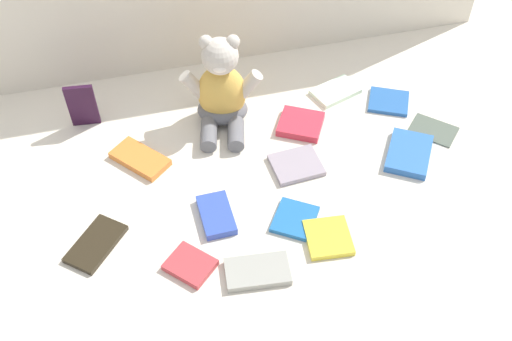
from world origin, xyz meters
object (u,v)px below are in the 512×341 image
object	(u,v)px
book_case_0	(216,215)
book_case_10	(389,102)
book_case_13	(433,130)
book_case_4	(301,124)
book_case_1	(258,271)
book_case_8	(96,244)
teddy_bear	(222,91)
book_case_3	(82,106)
book_case_11	(190,265)
book_case_5	(296,165)
book_case_9	(295,219)
book_case_12	(140,159)
book_case_7	(328,238)
book_case_2	(335,91)
book_case_6	(409,153)

from	to	relation	value
book_case_0	book_case_10	distance (m)	0.57
book_case_0	book_case_13	bearing A→B (deg)	11.96
book_case_0	book_case_4	world-z (taller)	same
book_case_1	book_case_8	xyz separation A→B (m)	(-0.31, 0.15, -0.00)
teddy_bear	book_case_4	xyz separation A→B (m)	(0.18, -0.08, -0.08)
book_case_1	book_case_3	size ratio (longest dim) A/B	1.03
book_case_3	book_case_11	bearing A→B (deg)	-64.31
book_case_5	book_case_9	distance (m)	0.16
book_case_1	book_case_12	world-z (taller)	same
book_case_9	book_case_13	size ratio (longest dim) A/B	0.86
book_case_7	book_case_10	bearing A→B (deg)	-122.28
book_case_0	book_case_2	world-z (taller)	book_case_0
book_case_4	book_case_8	distance (m)	0.57
book_case_2	book_case_11	distance (m)	0.64
book_case_1	book_case_4	xyz separation A→B (m)	(0.21, 0.39, 0.00)
teddy_bear	book_case_12	bearing A→B (deg)	-143.62
book_case_4	book_case_12	xyz separation A→B (m)	(-0.40, -0.02, -0.00)
book_case_7	book_case_10	distance (m)	0.47
book_case_0	book_case_8	world-z (taller)	book_case_0
book_case_8	book_case_12	distance (m)	0.25
book_case_0	book_case_13	size ratio (longest dim) A/B	1.04
book_case_2	book_case_6	bearing A→B (deg)	-179.01
book_case_6	book_case_11	bearing A→B (deg)	49.87
book_case_3	book_case_11	world-z (taller)	book_case_3
book_case_3	book_case_9	size ratio (longest dim) A/B	1.34
book_case_5	teddy_bear	bearing A→B (deg)	-151.52
book_case_12	book_case_0	bearing A→B (deg)	83.18
book_case_8	book_case_10	distance (m)	0.81
book_case_4	book_case_3	bearing A→B (deg)	-75.93
book_case_10	book_case_11	world-z (taller)	book_case_11
book_case_2	book_case_6	distance (m)	0.28
book_case_10	book_case_8	bearing A→B (deg)	-134.62
book_case_6	book_case_11	size ratio (longest dim) A/B	1.48
book_case_4	book_case_11	world-z (taller)	book_case_4
book_case_0	book_case_1	size ratio (longest dim) A/B	0.87
book_case_6	book_case_12	world-z (taller)	book_case_6
book_case_1	book_case_2	xyz separation A→B (m)	(0.33, 0.49, -0.00)
book_case_4	book_case_8	xyz separation A→B (m)	(-0.52, -0.24, -0.00)
book_case_3	book_case_9	bearing A→B (deg)	-39.28
book_case_5	book_case_8	size ratio (longest dim) A/B	0.84
book_case_5	book_case_6	bearing A→B (deg)	78.73
book_case_3	book_case_1	bearing A→B (deg)	-54.38
book_case_8	book_case_12	world-z (taller)	book_case_12
book_case_10	book_case_11	distance (m)	0.69
book_case_3	book_case_8	xyz separation A→B (m)	(-0.01, -0.38, -0.06)
book_case_9	book_case_8	bearing A→B (deg)	28.07
teddy_bear	book_case_0	xyz separation A→B (m)	(-0.08, -0.31, -0.08)
book_case_1	book_case_7	size ratio (longest dim) A/B	1.32
book_case_4	book_case_6	bearing A→B (deg)	83.14
teddy_bear	book_case_6	bearing A→B (deg)	-17.62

